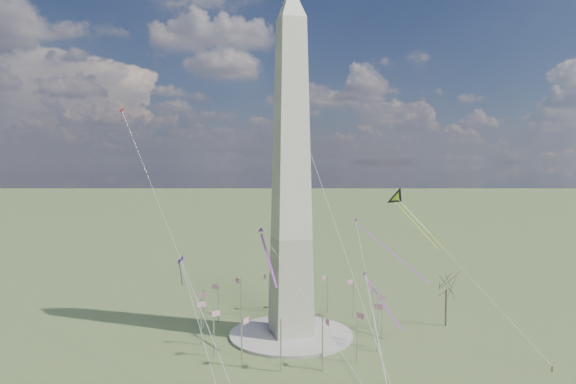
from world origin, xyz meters
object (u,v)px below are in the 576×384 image
object	(u,v)px
person_east	(552,369)
kite_delta_black	(399,200)
tree_near	(446,287)
washington_monument	(291,171)

from	to	relation	value
person_east	kite_delta_black	bearing A→B (deg)	-70.90
tree_near	kite_delta_black	size ratio (longest dim) A/B	0.82
washington_monument	tree_near	xyz separation A→B (m)	(48.48, -5.00, -35.81)
washington_monument	tree_near	size ratio (longest dim) A/B	5.88
tree_near	washington_monument	bearing A→B (deg)	174.11
kite_delta_black	washington_monument	bearing A→B (deg)	-9.94
tree_near	person_east	xyz separation A→B (m)	(4.25, -37.81, -11.39)
tree_near	kite_delta_black	distance (m)	30.24
tree_near	kite_delta_black	world-z (taller)	kite_delta_black
washington_monument	person_east	world-z (taller)	washington_monument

